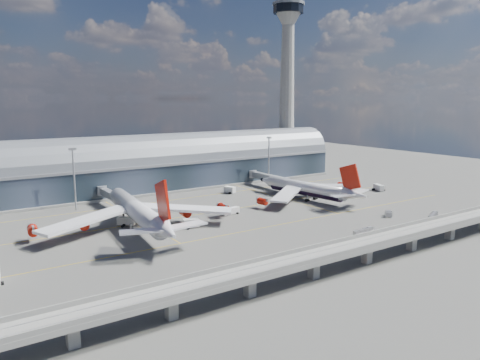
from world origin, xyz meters
TOP-DOWN VIEW (x-y plane):
  - ground at (0.00, 0.00)m, footprint 500.00×500.00m
  - taxi_lines at (0.00, 22.11)m, footprint 200.00×80.12m
  - terminal at (0.00, 77.99)m, footprint 200.00×30.00m
  - control_tower at (85.00, 83.00)m, footprint 19.00×19.00m
  - guideway at (-0.00, -55.00)m, footprint 220.00×8.50m
  - floodlight_mast_left at (-50.00, 55.00)m, footprint 3.00×0.70m
  - floodlight_mast_right at (50.00, 55.00)m, footprint 3.00×0.70m
  - airliner_left at (-39.98, 12.21)m, footprint 70.87×74.52m
  - airliner_right at (42.70, 16.23)m, footprint 58.03×60.69m
  - jet_bridge_left at (-36.20, 53.12)m, footprint 4.40×28.00m
  - jet_bridge_right at (45.99, 51.18)m, footprint 4.40×32.00m
  - service_truck_1 at (-23.54, 4.42)m, footprint 6.05×4.00m
  - service_truck_2 at (-1.42, 12.57)m, footprint 7.75×2.93m
  - service_truck_3 at (86.16, 12.12)m, footprint 4.21×6.79m
  - service_truck_4 at (21.31, 48.42)m, footprint 4.14×6.15m
  - service_truck_5 at (-41.49, 20.24)m, footprint 6.45×5.82m
  - cargo_train_0 at (21.14, -35.25)m, footprint 9.98×2.40m
  - cargo_train_1 at (60.76, -35.16)m, footprint 10.83×5.90m
  - cargo_train_2 at (47.93, -24.37)m, footprint 5.59×4.62m

SIDE VIEW (x-z plane):
  - ground at x=0.00m, z-range 0.00..0.00m
  - taxi_lines at x=0.00m, z-range 0.00..0.01m
  - cargo_train_1 at x=60.76m, z-range 0.03..1.53m
  - cargo_train_0 at x=21.14m, z-range 0.04..1.68m
  - cargo_train_2 at x=47.93m, z-range 0.04..1.93m
  - service_truck_2 at x=-1.42m, z-range 0.06..2.80m
  - service_truck_5 at x=-41.49m, z-range 0.04..3.09m
  - service_truck_3 at x=86.16m, z-range 0.04..3.11m
  - service_truck_1 at x=-23.54m, z-range 0.01..3.24m
  - service_truck_4 at x=21.31m, z-range 0.01..3.28m
  - airliner_right at x=42.70m, z-range -4.64..14.63m
  - jet_bridge_left at x=-36.20m, z-range 1.55..8.80m
  - jet_bridge_right at x=45.99m, z-range 1.56..8.81m
  - guideway at x=0.00m, z-range 1.69..8.89m
  - airliner_left at x=-39.98m, z-range -4.86..17.84m
  - terminal at x=0.00m, z-range -2.66..25.34m
  - floodlight_mast_left at x=-50.00m, z-range 0.78..26.48m
  - floodlight_mast_right at x=50.00m, z-range 0.78..26.48m
  - control_tower at x=85.00m, z-range 0.14..103.14m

